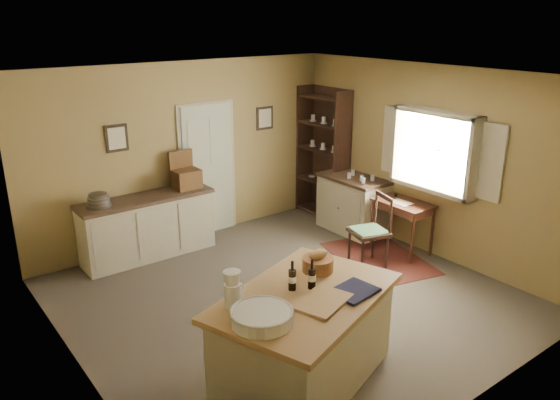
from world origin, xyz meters
The scene contains 16 objects.
ground centered at (0.00, 0.00, 0.00)m, with size 5.00×5.00×0.00m, color #5F5649.
wall_back centered at (0.00, 2.50, 1.35)m, with size 5.00×0.10×2.70m, color olive.
wall_front centered at (0.00, -2.50, 1.35)m, with size 5.00×0.10×2.70m, color olive.
wall_left centered at (-2.50, 0.00, 1.35)m, with size 0.10×5.00×2.70m, color olive.
wall_right centered at (2.50, 0.00, 1.35)m, with size 0.10×5.00×2.70m, color olive.
ceiling centered at (0.00, 0.00, 2.70)m, with size 5.00×5.00×0.00m, color silver.
door centered at (0.35, 2.47, 1.05)m, with size 0.97×0.06×2.11m, color #B8BFA3.
framed_prints centered at (0.20, 2.48, 1.72)m, with size 2.82×0.02×0.38m.
window centered at (2.42, -0.20, 1.55)m, with size 0.25×1.99×1.12m.
work_island centered at (-0.85, -1.32, 0.48)m, with size 2.07×1.68×1.20m.
sideboard centered at (-0.82, 2.20, 0.48)m, with size 1.92×0.55×1.18m.
rug centered at (1.75, 0.12, 0.00)m, with size 1.10×1.60×0.01m, color #521D1A.
writing_desk centered at (2.20, 0.12, 0.66)m, with size 0.51×0.84×0.82m.
desk_chair centered at (1.45, 0.06, 0.50)m, with size 0.47×0.47×1.00m, color black, non-canonical shape.
right_cabinet centered at (2.20, 1.13, 0.46)m, with size 0.63×1.13×0.99m.
shelving_unit centered at (2.36, 2.00, 1.09)m, with size 0.37×0.98×2.19m.
Camera 1 is at (-3.71, -4.71, 3.34)m, focal length 35.00 mm.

